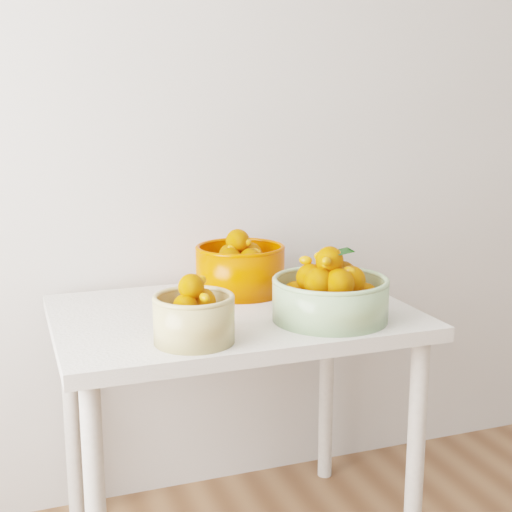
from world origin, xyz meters
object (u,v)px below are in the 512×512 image
Objects in this scene: bowl_orange at (240,268)px; bowl_cream at (194,317)px; table at (233,342)px; bowl_green at (330,294)px.

bowl_cream is at bearing -122.11° from bowl_orange.
bowl_green reaches higher than table.
bowl_green is (0.40, 0.06, 0.01)m from bowl_cream.
bowl_cream is at bearing -171.81° from bowl_green.
bowl_orange reaches higher than bowl_cream.
bowl_orange is (-0.14, 0.35, 0.01)m from bowl_green.
bowl_orange is at bearing 65.49° from table.
table is 0.33m from bowl_green.
bowl_orange reaches higher than table.
bowl_cream is 0.62× the size of bowl_green.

